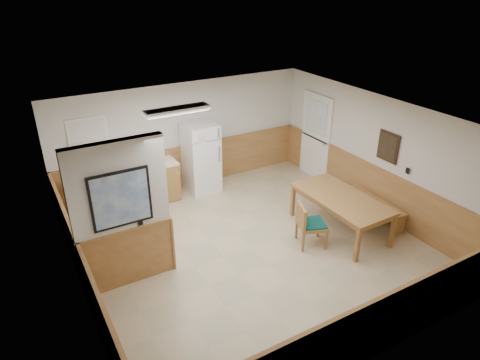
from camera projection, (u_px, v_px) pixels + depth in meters
ground at (251, 247)px, 8.04m from camera, size 6.00×6.00×0.00m
ceiling at (253, 120)px, 6.94m from camera, size 6.00×6.00×0.02m
back_wall at (184, 137)px, 9.83m from camera, size 6.00×0.02×2.50m
right_wall at (376, 155)px, 8.83m from camera, size 0.02×6.00×2.50m
left_wall at (74, 236)px, 6.15m from camera, size 0.02×6.00×2.50m
wainscot_back at (187, 167)px, 10.14m from camera, size 6.00×0.04×1.00m
wainscot_right at (370, 188)px, 9.16m from camera, size 0.04×6.00×1.00m
wainscot_left at (84, 277)px, 6.49m from camera, size 0.04×6.00×1.00m
partition_wall at (122, 217)px, 6.65m from camera, size 1.50×0.20×2.50m
kitchen_counter at (141, 184)px, 9.39m from camera, size 2.20×0.61×1.00m
exterior_door at (316, 137)px, 10.38m from camera, size 0.07×1.02×2.15m
kitchen_window at (89, 141)px, 8.74m from camera, size 0.80×0.04×1.00m
wall_painting at (388, 147)px, 8.45m from camera, size 0.04×0.50×0.60m
fluorescent_fixture at (177, 110)px, 7.62m from camera, size 1.20×0.30×0.09m
refrigerator at (201, 158)px, 9.84m from camera, size 0.73×0.73×1.62m
dining_table at (341, 201)px, 8.29m from camera, size 1.03×2.01×0.75m
dining_bench at (374, 204)px, 8.84m from camera, size 0.44×1.51×0.45m
dining_chair at (307, 222)px, 7.92m from camera, size 0.82×0.69×0.85m
fire_extinguisher at (159, 152)px, 9.34m from camera, size 0.16×0.16×0.49m
soap_bottle at (90, 172)px, 8.70m from camera, size 0.07×0.07×0.21m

